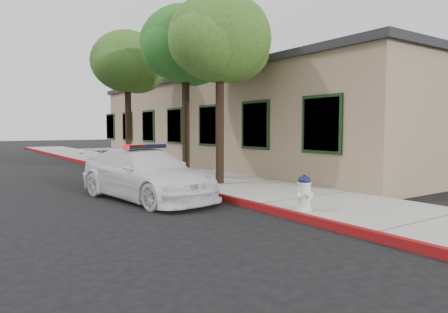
% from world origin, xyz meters
% --- Properties ---
extents(ground, '(120.00, 120.00, 0.00)m').
position_xyz_m(ground, '(0.00, 0.00, 0.00)').
color(ground, black).
rests_on(ground, ground).
extents(sidewalk, '(3.20, 60.00, 0.15)m').
position_xyz_m(sidewalk, '(1.60, 3.00, 0.07)').
color(sidewalk, gray).
rests_on(sidewalk, ground).
extents(red_curb, '(0.14, 60.00, 0.16)m').
position_xyz_m(red_curb, '(0.06, 3.00, 0.08)').
color(red_curb, maroon).
rests_on(red_curb, ground).
extents(clapboard_building, '(7.30, 20.89, 4.24)m').
position_xyz_m(clapboard_building, '(6.69, 9.00, 2.13)').
color(clapboard_building, tan).
rests_on(clapboard_building, ground).
extents(police_car, '(2.55, 4.75, 1.43)m').
position_xyz_m(police_car, '(-1.42, 2.78, 0.66)').
color(police_car, white).
rests_on(police_car, ground).
extents(fire_hydrant, '(0.42, 0.36, 0.74)m').
position_xyz_m(fire_hydrant, '(0.35, -1.11, 0.52)').
color(fire_hydrant, silver).
rests_on(fire_hydrant, sidewalk).
extents(street_tree_near, '(3.40, 3.12, 5.71)m').
position_xyz_m(street_tree_near, '(1.24, 3.30, 4.41)').
color(street_tree_near, black).
rests_on(street_tree_near, sidewalk).
extents(street_tree_mid, '(3.20, 3.02, 5.77)m').
position_xyz_m(street_tree_mid, '(1.05, 5.11, 4.50)').
color(street_tree_mid, black).
rests_on(street_tree_mid, sidewalk).
extents(street_tree_far, '(3.27, 3.09, 5.85)m').
position_xyz_m(street_tree_far, '(0.89, 9.81, 4.55)').
color(street_tree_far, black).
rests_on(street_tree_far, sidewalk).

